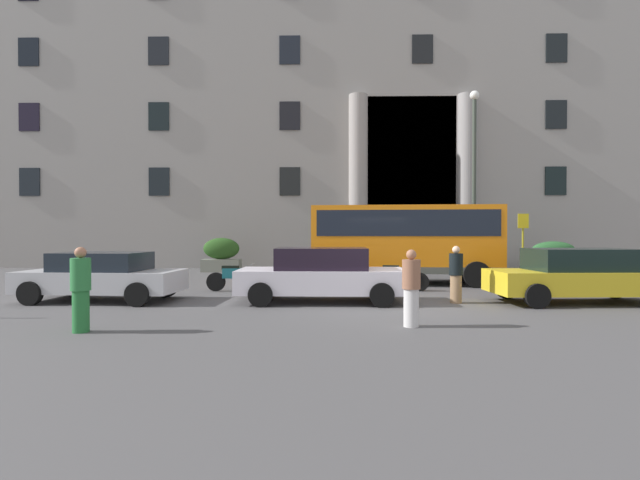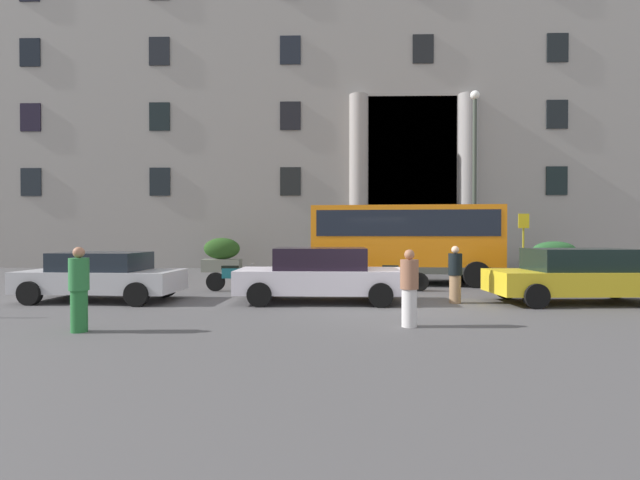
{
  "view_description": "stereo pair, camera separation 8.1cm",
  "coord_description": "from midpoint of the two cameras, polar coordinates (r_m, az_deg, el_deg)",
  "views": [
    {
      "loc": [
        -1.43,
        -11.91,
        1.84
      ],
      "look_at": [
        -1.77,
        6.46,
        1.6
      ],
      "focal_mm": 26.4,
      "sensor_mm": 36.0,
      "label": 1
    },
    {
      "loc": [
        -1.35,
        -11.91,
        1.84
      ],
      "look_at": [
        -1.77,
        6.46,
        1.6
      ],
      "focal_mm": 26.4,
      "sensor_mm": 36.0,
      "label": 2
    }
  ],
  "objects": [
    {
      "name": "pedestrian_man_red_shirt",
      "position": [
        9.91,
        -26.97,
        -5.36
      ],
      "size": [
        0.36,
        0.36,
        1.6
      ],
      "rotation": [
        0.0,
        0.0,
        0.69
      ],
      "color": "#246B32",
      "rests_on": "ground_plane"
    },
    {
      "name": "office_building_facade",
      "position": [
        30.67,
        4.06,
        17.13
      ],
      "size": [
        43.6,
        9.74,
        20.98
      ],
      "color": "gray",
      "rests_on": "ground_plane"
    },
    {
      "name": "hedge_planter_entrance_right",
      "position": [
        22.27,
        2.84,
        -2.44
      ],
      "size": [
        1.49,
        0.76,
        1.24
      ],
      "color": "slate",
      "rests_on": "ground_plane"
    },
    {
      "name": "motorcycle_far_end",
      "position": [
        15.38,
        9.18,
        -4.4
      ],
      "size": [
        2.06,
        0.55,
        0.89
      ],
      "rotation": [
        0.0,
        0.0,
        -0.13
      ],
      "color": "black",
      "rests_on": "ground_plane"
    },
    {
      "name": "parked_coupe_end",
      "position": [
        14.23,
        28.97,
        -3.79
      ],
      "size": [
        4.63,
        2.13,
        1.45
      ],
      "rotation": [
        0.0,
        0.0,
        0.04
      ],
      "color": "gold",
      "rests_on": "ground_plane"
    },
    {
      "name": "hedge_planter_west",
      "position": [
        24.93,
        26.6,
        -1.91
      ],
      "size": [
        2.14,
        0.93,
        1.48
      ],
      "color": "gray",
      "rests_on": "ground_plane"
    },
    {
      "name": "motorcycle_near_kerb",
      "position": [
        16.68,
        24.53,
        -4.08
      ],
      "size": [
        1.88,
        0.73,
        0.89
      ],
      "rotation": [
        0.0,
        0.0,
        -0.27
      ],
      "color": "black",
      "rests_on": "ground_plane"
    },
    {
      "name": "hedge_planter_entrance_left",
      "position": [
        23.28,
        -11.71,
        -1.83
      ],
      "size": [
        1.83,
        0.88,
        1.64
      ],
      "color": "gray",
      "rests_on": "ground_plane"
    },
    {
      "name": "pedestrian_woman_with_bag",
      "position": [
        9.5,
        11.01,
        -5.77
      ],
      "size": [
        0.36,
        0.36,
        1.53
      ],
      "rotation": [
        0.0,
        0.0,
        2.59
      ],
      "color": "silver",
      "rests_on": "ground_plane"
    },
    {
      "name": "ground_plane",
      "position": [
        12.14,
        7.96,
        -8.25
      ],
      "size": [
        80.0,
        64.0,
        0.12
      ],
      "primitive_type": "cube",
      "color": "#4B494B"
    },
    {
      "name": "orange_minibus",
      "position": [
        17.63,
        10.33,
        0.27
      ],
      "size": [
        6.84,
        3.06,
        2.85
      ],
      "rotation": [
        0.0,
        0.0,
        -0.08
      ],
      "color": "orange",
      "rests_on": "ground_plane"
    },
    {
      "name": "parked_hatchback_near",
      "position": [
        12.71,
        0.29,
        -4.19
      ],
      "size": [
        4.49,
        2.08,
        1.46
      ],
      "rotation": [
        0.0,
        0.0,
        -0.01
      ],
      "color": "silver",
      "rests_on": "ground_plane"
    },
    {
      "name": "parked_estate_mid",
      "position": [
        14.21,
        -24.78,
        -3.95
      ],
      "size": [
        4.29,
        2.21,
        1.33
      ],
      "rotation": [
        0.0,
        0.0,
        -0.06
      ],
      "color": "#B4B3B8",
      "rests_on": "ground_plane"
    },
    {
      "name": "lamppost_plaza_centre",
      "position": [
        21.63,
        18.33,
        8.18
      ],
      "size": [
        0.4,
        0.4,
        8.03
      ],
      "color": "#353E35",
      "rests_on": "ground_plane"
    },
    {
      "name": "scooter_by_planter",
      "position": [
        15.29,
        -10.2,
        -4.46
      ],
      "size": [
        1.91,
        0.55,
        0.89
      ],
      "rotation": [
        0.0,
        0.0,
        -0.06
      ],
      "color": "black",
      "rests_on": "ground_plane"
    },
    {
      "name": "bus_stop_sign",
      "position": [
        21.1,
        23.53,
        0.18
      ],
      "size": [
        0.44,
        0.08,
        2.67
      ],
      "color": "#9C931C",
      "rests_on": "ground_plane"
    },
    {
      "name": "hedge_planter_east",
      "position": [
        23.36,
        17.22,
        -1.92
      ],
      "size": [
        1.82,
        0.79,
        1.57
      ],
      "color": "gray",
      "rests_on": "ground_plane"
    },
    {
      "name": "pedestrian_child_trailing",
      "position": [
        12.99,
        16.23,
        -4.06
      ],
      "size": [
        0.36,
        0.36,
        1.52
      ],
      "rotation": [
        0.0,
        0.0,
        6.2
      ],
      "color": "#8A6949",
      "rests_on": "ground_plane"
    }
  ]
}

